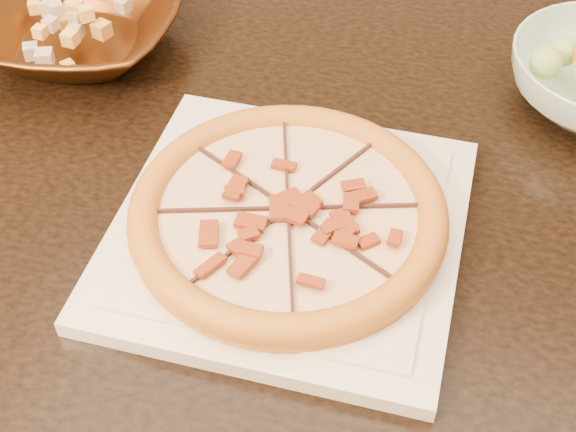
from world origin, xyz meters
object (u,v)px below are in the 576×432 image
Objects in this scene: plate at (288,230)px; dining_table at (223,199)px; pizza at (288,213)px; bronze_bowl at (74,25)px.

dining_table is at bearing 131.41° from plate.
plate is 0.02m from pizza.
pizza is at bearing -37.22° from bronze_bowl.
bronze_bowl is (-0.33, 0.25, 0.02)m from plate.
dining_table is 0.29m from bronze_bowl.
pizza is (0.00, 0.00, 0.02)m from plate.
pizza reaches higher than plate.
pizza is 0.42m from bronze_bowl.
pizza reaches higher than dining_table.
dining_table is 0.20m from plate.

